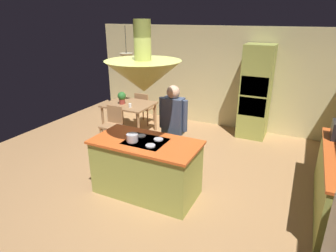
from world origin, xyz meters
TOP-DOWN VIEW (x-y plane):
  - ground at (0.00, 0.00)m, footprint 8.16×8.16m
  - wall_back at (0.00, 3.45)m, footprint 6.80×0.10m
  - kitchen_island at (0.00, -0.20)m, footprint 1.71×0.87m
  - oven_tower at (1.10, 3.04)m, footprint 0.66×0.62m
  - dining_table at (-1.70, 1.90)m, footprint 1.14×0.94m
  - person_at_island at (0.15, 0.51)m, footprint 0.53×0.23m
  - range_hood at (0.00, -0.20)m, footprint 1.10×1.10m
  - pendant_light_over_table at (-1.70, 1.90)m, footprint 0.32×0.32m
  - chair_facing_island at (-1.70, 1.21)m, footprint 0.40×0.40m
  - chair_by_back_wall at (-1.70, 2.59)m, footprint 0.40×0.40m
  - potted_plant_on_table at (-1.84, 1.82)m, footprint 0.20×0.20m
  - cup_on_table at (-1.51, 1.66)m, footprint 0.07×0.07m
  - cooking_pot_on_cooktop at (-0.16, -0.33)m, footprint 0.18×0.18m

SIDE VIEW (x-z plane):
  - ground at x=0.00m, z-range 0.00..0.00m
  - kitchen_island at x=0.00m, z-range -0.01..0.95m
  - chair_facing_island at x=-1.70m, z-range 0.07..0.94m
  - chair_by_back_wall at x=-1.70m, z-range 0.07..0.94m
  - dining_table at x=-1.70m, z-range 0.29..1.05m
  - cup_on_table at x=-1.51m, z-range 0.76..0.85m
  - potted_plant_on_table at x=-1.84m, z-range 0.78..1.08m
  - person_at_island at x=0.15m, z-range 0.13..1.82m
  - cooking_pot_on_cooktop at x=-0.16m, z-range 0.96..1.08m
  - oven_tower at x=1.10m, z-range 0.00..2.19m
  - wall_back at x=0.00m, z-range 0.00..2.55m
  - pendant_light_over_table at x=-1.70m, z-range 1.45..2.27m
  - range_hood at x=0.00m, z-range 1.49..2.49m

